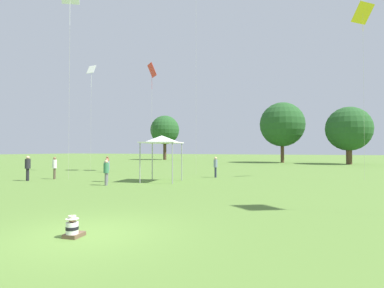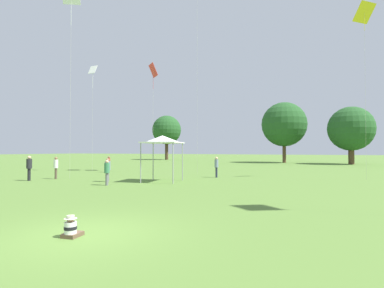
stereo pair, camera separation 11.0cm
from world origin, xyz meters
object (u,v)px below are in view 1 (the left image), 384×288
Objects in this scene: person_standing_5 at (106,170)px; kite_1 at (152,72)px; person_standing_3 at (107,168)px; distant_tree_2 at (282,125)px; kite_2 at (363,16)px; person_standing_0 at (216,165)px; person_standing_1 at (55,166)px; canopy_tent at (162,140)px; person_standing_2 at (107,163)px; distant_tree_1 at (349,129)px; seated_toddler at (73,228)px; person_standing_6 at (28,166)px; kite_3 at (91,73)px; distant_tree_0 at (165,130)px.

kite_1 is (-3.44, 11.22, 9.25)m from person_standing_5.
person_standing_3 is 13.40m from kite_1.
person_standing_3 is 39.04m from distant_tree_2.
person_standing_0 is at bearing 14.81° from kite_2.
person_standing_1 is 0.13× the size of kite_2.
person_standing_0 is 0.13× the size of kite_2.
person_standing_3 is at bearing -155.73° from canopy_tent.
person_standing_5 is 14.94m from kite_1.
person_standing_2 is at bearing 148.62° from canopy_tent.
distant_tree_1 is (16.42, 37.66, 4.59)m from person_standing_5.
seated_toddler is at bearing -89.51° from distant_tree_2.
person_standing_6 is 0.20× the size of distant_tree_1.
distant_tree_2 is at bearing 23.39° from person_standing_6.
person_standing_0 is at bearing 48.60° from person_standing_3.
person_standing_6 is at bearing 137.68° from seated_toddler.
person_standing_2 is (-0.91, 7.25, -0.05)m from person_standing_1.
person_standing_1 is at bearing -169.52° from canopy_tent.
kite_3 is at bearing -117.15° from distant_tree_2.
kite_2 is at bearing -62.54° from person_standing_5.
person_standing_3 is 0.15× the size of kite_3.
kite_2 reaches higher than distant_tree_2.
person_standing_0 is 9.08m from person_standing_5.
kite_2 is (10.83, 2.74, 11.36)m from person_standing_0.
person_standing_2 is at bearing -69.84° from distant_tree_0.
person_standing_0 is 8.52m from person_standing_3.
person_standing_0 is at bearing -37.07° from person_standing_5.
person_standing_1 is 0.16× the size of distant_tree_2.
distant_tree_1 is (11.90, 29.78, 4.54)m from person_standing_0.
kite_1 is 0.83× the size of kite_2.
kite_2 is (8.78, 19.91, 12.13)m from seated_toddler.
kite_1 reaches higher than distant_tree_0.
distant_tree_1 is 0.85× the size of distant_tree_2.
person_standing_6 is at bearing -108.41° from distant_tree_2.
person_standing_5 is 0.14× the size of kite_3.
distant_tree_1 is (19.86, 26.44, -4.65)m from kite_1.
canopy_tent is 0.29× the size of kite_1.
person_standing_3 is at bearing 28.62° from kite_2.
kite_1 is (-7.96, 3.34, 9.19)m from person_standing_0.
kite_3 reaches higher than person_standing_1.
kite_2 is (18.79, -0.60, 2.17)m from kite_1.
person_standing_5 reaches higher than seated_toddler.
kite_1 is at bearing -108.65° from distant_tree_2.
distant_tree_1 is at bearing -91.69° from kite_2.
person_standing_0 is 12.45m from person_standing_1.
kite_1 is at bearing 108.10° from seated_toddler.
distant_tree_0 reaches higher than distant_tree_1.
canopy_tent reaches higher than seated_toddler.
distant_tree_1 is (1.08, 27.04, -6.82)m from kite_2.
distant_tree_0 is at bearing 118.22° from canopy_tent.
kite_3 is (-14.00, 1.27, 9.22)m from person_standing_0.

